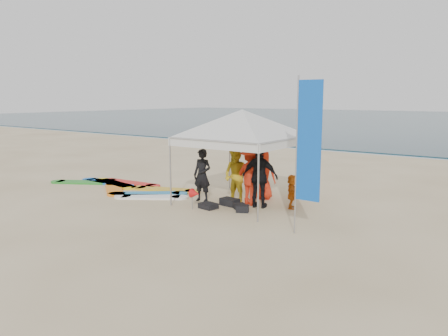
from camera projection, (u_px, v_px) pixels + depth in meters
ground at (163, 227)px, 11.17m from camera, size 120.00×120.00×0.00m
shoreline_foam at (379, 154)px, 25.71m from camera, size 160.00×1.20×0.01m
person_black_a at (202, 175)px, 13.87m from camera, size 0.65×0.46×1.68m
person_yellow at (236, 176)px, 13.65m from camera, size 0.88×0.71×1.72m
person_orange_a at (251, 175)px, 13.38m from camera, size 1.32×0.94×1.84m
person_black_b at (260, 177)px, 13.03m from camera, size 1.18×0.70×1.88m
person_orange_b at (264, 175)px, 14.16m from camera, size 0.91×0.75×1.59m
person_seated at (292, 192)px, 13.00m from camera, size 0.66×0.99×1.02m
canopy_tent at (242, 110)px, 13.32m from camera, size 4.43×4.43×3.34m
feather_flag at (308, 143)px, 10.15m from camera, size 0.64×0.04×3.80m
marker_pennant at (195, 194)px, 12.80m from camera, size 0.28×0.28×0.64m
gear_pile at (228, 205)px, 13.07m from camera, size 1.56×1.12×0.22m
surfboard_spread at (126, 187)px, 15.97m from camera, size 5.92×2.48×0.07m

